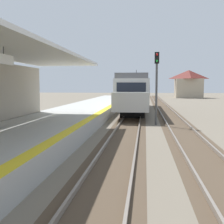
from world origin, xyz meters
name	(u,v)px	position (x,y,z in m)	size (l,w,h in m)	color
station_platform	(40,131)	(-2.50, 16.00, 0.45)	(5.00, 80.00, 0.91)	#A8A8A3
track_pair_nearest_platform	(128,128)	(1.90, 20.00, 0.05)	(2.34, 120.00, 0.16)	#4C3D2D
track_pair_middle	(181,129)	(5.30, 20.00, 0.05)	(2.34, 120.00, 0.16)	#4C3D2D
approaching_train	(135,92)	(1.90, 32.64, 2.18)	(2.93, 19.60, 4.76)	silver
rail_signal_post	(157,81)	(3.80, 22.13, 3.19)	(0.32, 0.34, 5.20)	#4C4C4C
distant_trackside_house	(188,83)	(12.98, 67.85, 3.34)	(6.60, 5.28, 6.40)	tan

